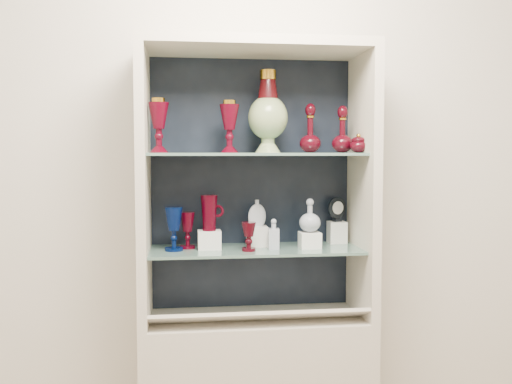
{
  "coord_description": "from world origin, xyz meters",
  "views": [
    {
      "loc": [
        -0.31,
        -0.92,
        1.47
      ],
      "look_at": [
        0.0,
        1.53,
        1.3
      ],
      "focal_mm": 40.0,
      "sensor_mm": 36.0,
      "label": 1
    }
  ],
  "objects": [
    {
      "name": "cameo_medallion",
      "position": [
        0.4,
        1.65,
        1.21
      ],
      "size": [
        0.11,
        0.07,
        0.12
      ],
      "primitive_type": null,
      "rotation": [
        0.0,
        0.0,
        0.39
      ],
      "color": "black",
      "rests_on": "riser_cameo_medallion"
    },
    {
      "name": "pedestal_lamp_right",
      "position": [
        -0.11,
        1.53,
        1.58
      ],
      "size": [
        0.1,
        0.1,
        0.22
      ],
      "primitive_type": null,
      "rotation": [
        0.0,
        0.0,
        -0.16
      ],
      "color": "#4B0110",
      "rests_on": "shelf_upper"
    },
    {
      "name": "pedestal_lamp_left",
      "position": [
        -0.41,
        1.5,
        1.58
      ],
      "size": [
        0.11,
        0.11,
        0.23
      ],
      "primitive_type": null,
      "rotation": [
        0.0,
        0.0,
        -0.36
      ],
      "color": "#4B0110",
      "rests_on": "shelf_upper"
    },
    {
      "name": "cabinet_side_left",
      "position": [
        -0.48,
        1.53,
        1.32
      ],
      "size": [
        0.04,
        0.4,
        1.15
      ],
      "primitive_type": "cube",
      "color": "beige",
      "rests_on": "cabinet_base"
    },
    {
      "name": "cobalt_goblet",
      "position": [
        -0.36,
        1.53,
        1.14
      ],
      "size": [
        0.09,
        0.09,
        0.19
      ],
      "primitive_type": null,
      "rotation": [
        0.0,
        0.0,
        0.13
      ],
      "color": "#02103E",
      "rests_on": "shelf_lower"
    },
    {
      "name": "cabinet_top_cap",
      "position": [
        0.0,
        1.53,
        1.92
      ],
      "size": [
        1.0,
        0.4,
        0.04
      ],
      "primitive_type": "cube",
      "color": "beige",
      "rests_on": "cabinet_side_left"
    },
    {
      "name": "label_card_0",
      "position": [
        0.07,
        1.42,
        0.8
      ],
      "size": [
        0.1,
        0.06,
        0.03
      ],
      "primitive_type": "cube",
      "rotation": [
        -0.44,
        0.0,
        0.0
      ],
      "color": "white",
      "rests_on": "label_ledge"
    },
    {
      "name": "label_card_2",
      "position": [
        0.27,
        1.42,
        0.8
      ],
      "size": [
        0.1,
        0.06,
        0.03
      ],
      "primitive_type": "cube",
      "rotation": [
        -0.44,
        0.0,
        0.0
      ],
      "color": "white",
      "rests_on": "label_ledge"
    },
    {
      "name": "label_ledge",
      "position": [
        0.0,
        1.42,
        0.78
      ],
      "size": [
        0.92,
        0.17,
        0.09
      ],
      "primitive_type": "cube",
      "rotation": [
        -0.44,
        0.0,
        0.0
      ],
      "color": "beige",
      "rests_on": "cabinet_base"
    },
    {
      "name": "cabinet_back_panel",
      "position": [
        0.0,
        1.72,
        1.32
      ],
      "size": [
        0.98,
        0.02,
        1.15
      ],
      "primitive_type": "cube",
      "color": "black",
      "rests_on": "cabinet_base"
    },
    {
      "name": "ruby_goblet_small",
      "position": [
        -0.04,
        1.48,
        1.11
      ],
      "size": [
        0.07,
        0.07,
        0.12
      ],
      "primitive_type": null,
      "rotation": [
        0.0,
        0.0,
        0.15
      ],
      "color": "#440610",
      "rests_on": "shelf_lower"
    },
    {
      "name": "riser_cameo_medallion",
      "position": [
        0.4,
        1.65,
        1.1
      ],
      "size": [
        0.08,
        0.08,
        0.1
      ],
      "primitive_type": "cube",
      "color": "silver",
      "rests_on": "shelf_lower"
    },
    {
      "name": "ruby_pitcher",
      "position": [
        -0.2,
        1.56,
        1.21
      ],
      "size": [
        0.13,
        0.09,
        0.16
      ],
      "primitive_type": null,
      "rotation": [
        0.0,
        0.0,
        -0.17
      ],
      "color": "#4B0110",
      "rests_on": "riser_ruby_pitcher"
    },
    {
      "name": "clear_round_decanter",
      "position": [
        0.24,
        1.53,
        1.19
      ],
      "size": [
        0.11,
        0.11,
        0.14
      ],
      "primitive_type": null,
      "rotation": [
        0.0,
        0.0,
        0.12
      ],
      "color": "#98A4B2",
      "rests_on": "riser_clear_round_decanter"
    },
    {
      "name": "riser_ruby_pitcher",
      "position": [
        -0.2,
        1.56,
        1.09
      ],
      "size": [
        0.1,
        0.1,
        0.08
      ],
      "primitive_type": "cube",
      "color": "silver",
      "rests_on": "shelf_lower"
    },
    {
      "name": "shelf_lower",
      "position": [
        0.0,
        1.55,
        1.04
      ],
      "size": [
        0.92,
        0.34,
        0.01
      ],
      "primitive_type": "cube",
      "color": "slate",
      "rests_on": "cabinet_side_left"
    },
    {
      "name": "riser_clear_round_decanter",
      "position": [
        0.24,
        1.53,
        1.08
      ],
      "size": [
        0.09,
        0.09,
        0.07
      ],
      "primitive_type": "cube",
      "color": "silver",
      "rests_on": "shelf_lower"
    },
    {
      "name": "lidded_bowl",
      "position": [
        0.44,
        1.48,
        1.51
      ],
      "size": [
        0.08,
        0.08,
        0.08
      ],
      "primitive_type": null,
      "rotation": [
        0.0,
        0.0,
        0.09
      ],
      "color": "#440610",
      "rests_on": "shelf_upper"
    },
    {
      "name": "shelf_upper",
      "position": [
        0.0,
        1.55,
        1.46
      ],
      "size": [
        0.92,
        0.34,
        0.01
      ],
      "primitive_type": "cube",
      "color": "slate",
      "rests_on": "cabinet_side_left"
    },
    {
      "name": "enamel_urn",
      "position": [
        0.06,
        1.56,
        1.65
      ],
      "size": [
        0.21,
        0.21,
        0.36
      ],
      "primitive_type": null,
      "rotation": [
        0.0,
        0.0,
        0.21
      ],
      "color": "#0E3F23",
      "rests_on": "shelf_upper"
    },
    {
      "name": "clear_square_bottle",
      "position": [
        0.08,
        1.52,
        1.12
      ],
      "size": [
        0.05,
        0.05,
        0.13
      ],
      "primitive_type": null,
      "rotation": [
        0.0,
        0.0,
        -0.06
      ],
      "color": "#98A4B2",
      "rests_on": "shelf_lower"
    },
    {
      "name": "label_card_1",
      "position": [
        -0.28,
        1.42,
        0.8
      ],
      "size": [
        0.1,
        0.06,
        0.03
      ],
      "primitive_type": "cube",
      "rotation": [
        -0.44,
        0.0,
        0.0
      ],
      "color": "white",
      "rests_on": "label_ledge"
    },
    {
      "name": "ruby_decanter_b",
      "position": [
        0.39,
        1.55,
        1.58
      ],
      "size": [
        0.12,
        0.12,
        0.22
      ],
      "primitive_type": null,
      "rotation": [
        0.0,
        0.0,
        -0.37
      ],
      "color": "#440610",
      "rests_on": "shelf_upper"
    },
    {
      "name": "wall_back",
      "position": [
        0.0,
        1.75,
        1.4
      ],
      "size": [
        3.5,
        0.02,
        2.8
      ],
      "primitive_type": "cube",
      "color": "silver",
      "rests_on": "ground"
    },
    {
      "name": "cabinet_side_right",
      "position": [
        0.48,
        1.53,
        1.32
      ],
      "size": [
        0.04,
        0.4,
        1.15
      ],
      "primitive_type": "cube",
      "color": "beige",
      "rests_on": "cabinet_base"
    },
    {
      "name": "flat_flask",
      "position": [
        0.01,
        1.6,
        1.2
      ],
      "size": [
        0.1,
        0.06,
        0.12
      ],
      "primitive_type": null,
      "rotation": [
        0.0,
        0.0,
        0.36
      ],
      "color": "silver",
      "rests_on": "riser_flat_flask"
    },
    {
      "name": "riser_flat_flask",
      "position": [
        0.01,
        1.6,
        1.09
      ],
      "size": [
        0.09,
        0.09,
        0.09
      ],
      "primitive_type": "cube",
      "color": "silver",
      "rests_on": "shelf_lower"
    },
    {
      "name": "ruby_decanter_a",
      "position": [
        0.25,
        1.57,
        1.59
      ],
      "size": [
        0.12,
        0.12,
        0.25
      ],
      "primitive_type": null,
      "rotation": [
        0.0,
        0.0,
        -0.28
      ],
      "color": "#440610",
      "rests_on": "shelf_upper"
    },
    {
      "name": "ruby_goblet_tall",
      "position": [
        -0.3,
        1.58,
        1.13
      ],
      "size": [
        0.08,
        0.08,
        0.16
      ],
      "primitive_type": null,
      "rotation": [
        0.0,
        0.0,
        -0.32
      ],
      "color": "#4B0110",
      "rests_on": "shelf_lower"
    }
  ]
}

